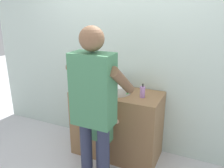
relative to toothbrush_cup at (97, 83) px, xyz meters
The scene contains 9 objects.
ground_plane 1.05m from the toothbrush_cup, 49.50° to the right, with size 14.00×14.00×0.00m, color silver.
back_wall 0.59m from the toothbrush_cup, 36.85° to the left, with size 4.40×0.08×2.70m.
vanity_cabinet 0.59m from the toothbrush_cup, 13.59° to the right, with size 1.11×0.54×0.87m, color olive.
sink_basin 0.34m from the toothbrush_cup, 16.89° to the right, with size 0.35×0.35×0.11m.
faucet 0.34m from the toothbrush_cup, 19.94° to the left, with size 0.18×0.14×0.18m.
toothbrush_cup is the anchor object (origin of this frame).
soap_bottle 0.67m from the toothbrush_cup, ahead, with size 0.06×0.06×0.17m.
child_toddler 0.68m from the toothbrush_cup, 56.02° to the right, with size 0.29×0.29×0.94m.
adult_parent 0.86m from the toothbrush_cup, 63.29° to the right, with size 0.53×0.56×1.72m.
Camera 1 is at (1.05, -2.13, 1.85)m, focal length 36.44 mm.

